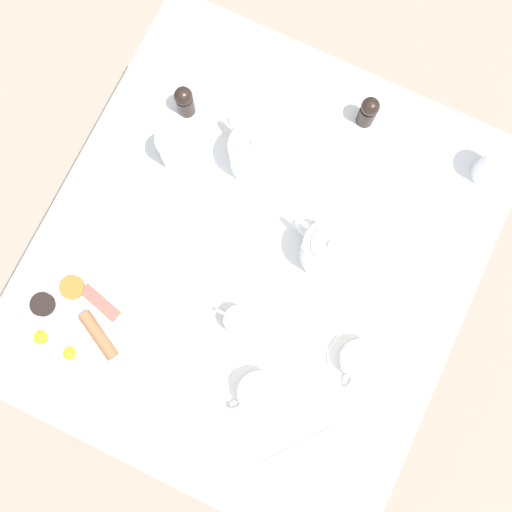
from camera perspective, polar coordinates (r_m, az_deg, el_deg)
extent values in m
plane|color=gray|center=(2.04, 0.00, -3.56)|extent=(8.00, 8.00, 0.00)
cube|color=silver|center=(1.34, 0.00, -0.26)|extent=(0.94, 1.02, 0.03)
cylinder|color=brown|center=(1.84, 18.35, 5.13)|extent=(0.04, 0.04, 0.69)
cylinder|color=brown|center=(1.88, -5.62, 16.06)|extent=(0.04, 0.04, 0.69)
cylinder|color=brown|center=(1.74, 6.33, -22.23)|extent=(0.04, 0.04, 0.69)
cylinder|color=brown|center=(1.78, -19.18, -9.70)|extent=(0.04, 0.04, 0.69)
cylinder|color=white|center=(1.37, -17.05, -5.89)|extent=(0.27, 0.27, 0.01)
cylinder|color=white|center=(1.38, -19.66, -7.34)|extent=(0.07, 0.07, 0.00)
sphere|color=yellow|center=(1.37, -19.81, -7.32)|extent=(0.03, 0.03, 0.03)
cylinder|color=white|center=(1.36, -17.21, -8.86)|extent=(0.06, 0.06, 0.00)
sphere|color=yellow|center=(1.35, -17.34, -8.85)|extent=(0.03, 0.03, 0.03)
cylinder|color=brown|center=(1.33, -14.76, -7.34)|extent=(0.11, 0.08, 0.03)
cube|color=#B74C42|center=(1.34, -14.61, -4.33)|extent=(0.10, 0.05, 0.01)
cylinder|color=#D16023|center=(1.36, -17.13, -2.87)|extent=(0.05, 0.05, 0.01)
cylinder|color=black|center=(1.38, -19.66, -4.37)|extent=(0.05, 0.05, 0.02)
cylinder|color=white|center=(1.29, 6.86, 0.52)|extent=(0.12, 0.12, 0.11)
cylinder|color=white|center=(1.23, 7.18, 1.01)|extent=(0.08, 0.08, 0.01)
sphere|color=white|center=(1.22, 7.26, 1.13)|extent=(0.02, 0.02, 0.02)
cone|color=white|center=(1.27, 9.37, -1.64)|extent=(0.06, 0.04, 0.05)
torus|color=white|center=(1.29, 4.81, 2.39)|extent=(0.09, 0.04, 0.09)
cylinder|color=white|center=(1.33, -0.09, 9.66)|extent=(0.12, 0.12, 0.11)
cylinder|color=white|center=(1.28, -0.09, 10.55)|extent=(0.08, 0.08, 0.01)
sphere|color=white|center=(1.27, -0.09, 10.75)|extent=(0.02, 0.02, 0.02)
cone|color=white|center=(1.30, 1.82, 7.33)|extent=(0.06, 0.04, 0.05)
torus|color=white|center=(1.35, -1.66, 11.69)|extent=(0.08, 0.05, 0.09)
cylinder|color=white|center=(1.31, 0.25, -12.78)|extent=(0.14, 0.14, 0.01)
cylinder|color=white|center=(1.28, 0.25, -12.85)|extent=(0.09, 0.09, 0.06)
cylinder|color=olive|center=(1.29, 0.25, -12.83)|extent=(0.08, 0.08, 0.04)
torus|color=white|center=(1.28, -1.49, -14.11)|extent=(0.03, 0.04, 0.04)
cylinder|color=white|center=(1.33, 9.73, -9.71)|extent=(0.14, 0.14, 0.01)
cylinder|color=white|center=(1.29, 9.98, -9.70)|extent=(0.09, 0.09, 0.06)
cylinder|color=olive|center=(1.30, 9.92, -9.70)|extent=(0.08, 0.08, 0.04)
torus|color=white|center=(1.29, 9.27, -11.67)|extent=(0.01, 0.04, 0.04)
cylinder|color=white|center=(1.42, 21.77, 7.93)|extent=(0.07, 0.07, 0.11)
cylinder|color=white|center=(1.34, -7.77, 10.02)|extent=(0.07, 0.07, 0.12)
cylinder|color=white|center=(1.28, -1.68, -6.19)|extent=(0.06, 0.06, 0.06)
torus|color=white|center=(1.29, -3.02, -5.54)|extent=(0.04, 0.01, 0.04)
cylinder|color=black|center=(1.41, 10.50, 13.10)|extent=(0.04, 0.04, 0.06)
sphere|color=black|center=(1.37, 10.84, 13.81)|extent=(0.04, 0.04, 0.04)
cylinder|color=black|center=(1.41, -6.72, 14.14)|extent=(0.04, 0.04, 0.06)
sphere|color=black|center=(1.37, -6.94, 14.90)|extent=(0.04, 0.04, 0.04)
cube|color=white|center=(1.33, 5.27, -20.17)|extent=(0.21, 0.22, 0.01)
cube|color=silver|center=(1.41, 16.84, 3.29)|extent=(0.17, 0.11, 0.00)
cube|color=silver|center=(1.34, -6.59, -0.11)|extent=(0.09, 0.20, 0.00)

